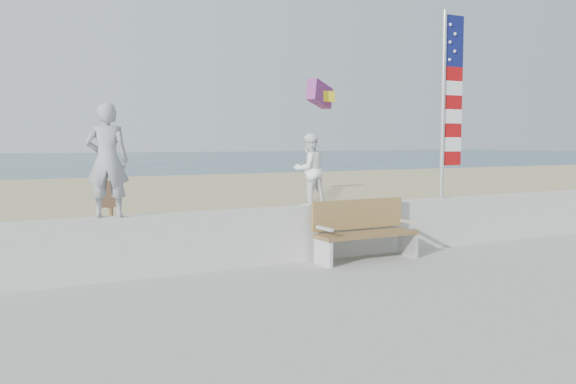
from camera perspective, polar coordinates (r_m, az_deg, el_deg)
name	(u,v)px	position (r m, az deg, el deg)	size (l,w,h in m)	color
ground	(337,302)	(8.35, 4.60, -10.25)	(220.00, 220.00, 0.00)	#2F495E
sand	(155,221)	(16.53, -12.31, -2.70)	(90.00, 40.00, 0.08)	tan
seawall	(271,236)	(9.93, -1.56, -4.10)	(30.00, 0.35, 0.90)	beige
adult	(107,160)	(8.99, -16.57, 2.84)	(0.59, 0.39, 1.62)	gray
child	(309,170)	(10.15, 1.99, 2.09)	(0.59, 0.46, 1.21)	white
bench	(364,229)	(10.29, 7.11, -3.49)	(1.80, 0.57, 1.00)	brown
flag	(448,97)	(11.95, 14.78, 8.61)	(0.50, 0.08, 3.50)	silver
parafoil_kite	(321,94)	(12.84, 3.06, 9.11)	(0.84, 0.65, 0.59)	red
sign	(111,218)	(10.06, -16.21, -2.37)	(0.32, 0.07, 1.46)	brown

